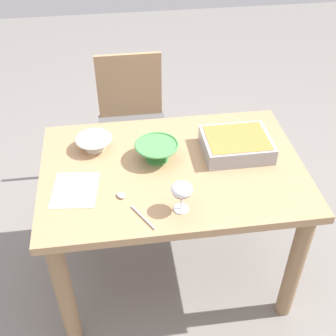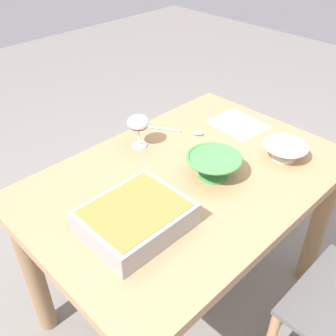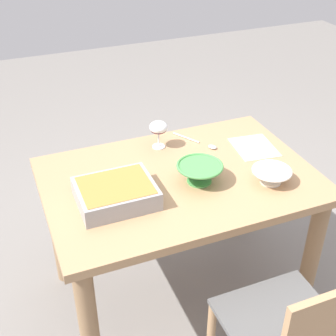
{
  "view_description": "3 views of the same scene",
  "coord_description": "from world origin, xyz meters",
  "px_view_note": "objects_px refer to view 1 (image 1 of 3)",
  "views": [
    {
      "loc": [
        -0.24,
        -1.52,
        1.99
      ],
      "look_at": [
        -0.03,
        -0.06,
        0.79
      ],
      "focal_mm": 46.93,
      "sensor_mm": 36.0,
      "label": 1
    },
    {
      "loc": [
        0.84,
        0.75,
        1.59
      ],
      "look_at": [
        0.04,
        -0.06,
        0.76
      ],
      "focal_mm": 41.3,
      "sensor_mm": 36.0,
      "label": 2
    },
    {
      "loc": [
        0.68,
        1.55,
        1.88
      ],
      "look_at": [
        0.06,
        0.01,
        0.8
      ],
      "focal_mm": 49.62,
      "sensor_mm": 36.0,
      "label": 3
    }
  ],
  "objects_px": {
    "casserole_dish": "(236,144)",
    "serving_spoon": "(129,203)",
    "dining_table": "(172,189)",
    "chair": "(132,122)",
    "wine_glass": "(182,191)",
    "mixing_bowl": "(157,151)",
    "napkin": "(75,190)",
    "small_bowl": "(94,142)"
  },
  "relations": [
    {
      "from": "casserole_dish",
      "to": "serving_spoon",
      "type": "distance_m",
      "value": 0.6
    },
    {
      "from": "dining_table",
      "to": "chair",
      "type": "bearing_deg",
      "value": 99.99
    },
    {
      "from": "dining_table",
      "to": "wine_glass",
      "type": "relative_size",
      "value": 8.61
    },
    {
      "from": "mixing_bowl",
      "to": "serving_spoon",
      "type": "xyz_separation_m",
      "value": [
        -0.15,
        -0.28,
        -0.04
      ]
    },
    {
      "from": "dining_table",
      "to": "mixing_bowl",
      "type": "relative_size",
      "value": 5.88
    },
    {
      "from": "casserole_dish",
      "to": "napkin",
      "type": "distance_m",
      "value": 0.77
    },
    {
      "from": "dining_table",
      "to": "serving_spoon",
      "type": "bearing_deg",
      "value": -135.0
    },
    {
      "from": "wine_glass",
      "to": "serving_spoon",
      "type": "height_order",
      "value": "wine_glass"
    },
    {
      "from": "chair",
      "to": "wine_glass",
      "type": "height_order",
      "value": "chair"
    },
    {
      "from": "wine_glass",
      "to": "serving_spoon",
      "type": "xyz_separation_m",
      "value": [
        -0.21,
        0.06,
        -0.09
      ]
    },
    {
      "from": "serving_spoon",
      "to": "casserole_dish",
      "type": "bearing_deg",
      "value": 28.43
    },
    {
      "from": "wine_glass",
      "to": "small_bowl",
      "type": "distance_m",
      "value": 0.58
    },
    {
      "from": "dining_table",
      "to": "napkin",
      "type": "height_order",
      "value": "napkin"
    },
    {
      "from": "wine_glass",
      "to": "napkin",
      "type": "bearing_deg",
      "value": 157.51
    },
    {
      "from": "chair",
      "to": "wine_glass",
      "type": "bearing_deg",
      "value": -82.91
    },
    {
      "from": "chair",
      "to": "serving_spoon",
      "type": "xyz_separation_m",
      "value": [
        -0.08,
        -0.98,
        0.26
      ]
    },
    {
      "from": "dining_table",
      "to": "serving_spoon",
      "type": "distance_m",
      "value": 0.33
    },
    {
      "from": "wine_glass",
      "to": "casserole_dish",
      "type": "distance_m",
      "value": 0.47
    },
    {
      "from": "dining_table",
      "to": "small_bowl",
      "type": "distance_m",
      "value": 0.43
    },
    {
      "from": "small_bowl",
      "to": "serving_spoon",
      "type": "bearing_deg",
      "value": -71.71
    },
    {
      "from": "dining_table",
      "to": "chair",
      "type": "distance_m",
      "value": 0.79
    },
    {
      "from": "dining_table",
      "to": "serving_spoon",
      "type": "relative_size",
      "value": 5.07
    },
    {
      "from": "small_bowl",
      "to": "serving_spoon",
      "type": "height_order",
      "value": "small_bowl"
    },
    {
      "from": "wine_glass",
      "to": "dining_table",
      "type": "bearing_deg",
      "value": 88.85
    },
    {
      "from": "chair",
      "to": "serving_spoon",
      "type": "height_order",
      "value": "chair"
    },
    {
      "from": "casserole_dish",
      "to": "small_bowl",
      "type": "xyz_separation_m",
      "value": [
        -0.66,
        0.12,
        -0.01
      ]
    },
    {
      "from": "mixing_bowl",
      "to": "casserole_dish",
      "type": "bearing_deg",
      "value": 0.58
    },
    {
      "from": "wine_glass",
      "to": "mixing_bowl",
      "type": "height_order",
      "value": "wine_glass"
    },
    {
      "from": "mixing_bowl",
      "to": "small_bowl",
      "type": "distance_m",
      "value": 0.31
    },
    {
      "from": "mixing_bowl",
      "to": "small_bowl",
      "type": "bearing_deg",
      "value": 157.18
    },
    {
      "from": "dining_table",
      "to": "napkin",
      "type": "relative_size",
      "value": 5.26
    },
    {
      "from": "casserole_dish",
      "to": "napkin",
      "type": "bearing_deg",
      "value": -167.34
    },
    {
      "from": "small_bowl",
      "to": "mixing_bowl",
      "type": "bearing_deg",
      "value": -22.82
    },
    {
      "from": "mixing_bowl",
      "to": "napkin",
      "type": "distance_m",
      "value": 0.41
    },
    {
      "from": "chair",
      "to": "napkin",
      "type": "relative_size",
      "value": 3.89
    },
    {
      "from": "chair",
      "to": "small_bowl",
      "type": "bearing_deg",
      "value": -110.03
    },
    {
      "from": "casserole_dish",
      "to": "small_bowl",
      "type": "relative_size",
      "value": 1.8
    },
    {
      "from": "napkin",
      "to": "serving_spoon",
      "type": "bearing_deg",
      "value": -28.0
    },
    {
      "from": "serving_spoon",
      "to": "napkin",
      "type": "xyz_separation_m",
      "value": [
        -0.22,
        0.12,
        -0.01
      ]
    },
    {
      "from": "chair",
      "to": "mixing_bowl",
      "type": "bearing_deg",
      "value": -84.1
    },
    {
      "from": "napkin",
      "to": "wine_glass",
      "type": "bearing_deg",
      "value": -22.49
    },
    {
      "from": "dining_table",
      "to": "napkin",
      "type": "xyz_separation_m",
      "value": [
        -0.43,
        -0.1,
        0.13
      ]
    }
  ]
}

